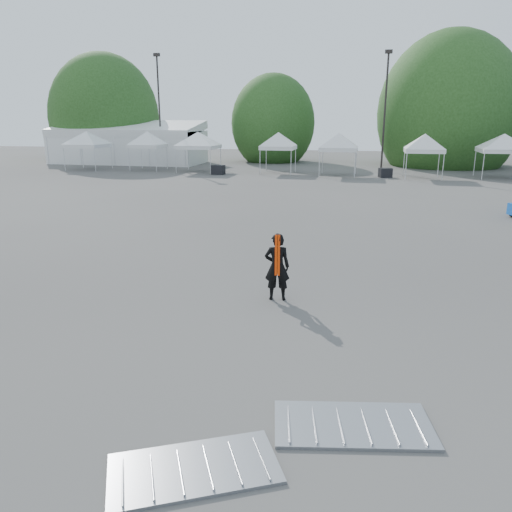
# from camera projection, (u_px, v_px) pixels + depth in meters

# --- Properties ---
(ground) EXTENTS (120.00, 120.00, 0.00)m
(ground) POSITION_uv_depth(u_px,v_px,m) (290.00, 289.00, 13.51)
(ground) COLOR #474442
(ground) RESTS_ON ground
(marquee) EXTENTS (15.00, 6.25, 4.23)m
(marquee) POSITION_uv_depth(u_px,v_px,m) (128.00, 143.00, 50.49)
(marquee) COLOR white
(marquee) RESTS_ON ground
(light_pole_west) EXTENTS (0.60, 0.25, 10.30)m
(light_pole_west) POSITION_uv_depth(u_px,v_px,m) (159.00, 104.00, 47.70)
(light_pole_west) COLOR black
(light_pole_west) RESTS_ON ground
(light_pole_east) EXTENTS (0.60, 0.25, 9.80)m
(light_pole_east) POSITION_uv_depth(u_px,v_px,m) (385.00, 105.00, 41.51)
(light_pole_east) COLOR black
(light_pole_east) RESTS_ON ground
(tree_far_w) EXTENTS (4.80, 4.80, 7.30)m
(tree_far_w) POSITION_uv_depth(u_px,v_px,m) (105.00, 117.00, 53.46)
(tree_far_w) COLOR #382314
(tree_far_w) RESTS_ON ground
(tree_mid_w) EXTENTS (4.16, 4.16, 6.33)m
(tree_mid_w) POSITION_uv_depth(u_px,v_px,m) (273.00, 123.00, 51.75)
(tree_mid_w) COLOR #382314
(tree_mid_w) RESTS_ON ground
(tree_mid_e) EXTENTS (5.12, 5.12, 7.79)m
(tree_mid_e) POSITION_uv_depth(u_px,v_px,m) (448.00, 114.00, 47.02)
(tree_mid_e) COLOR #382314
(tree_mid_e) RESTS_ON ground
(tent_a) EXTENTS (4.43, 4.43, 3.88)m
(tent_a) POSITION_uv_depth(u_px,v_px,m) (86.00, 134.00, 43.94)
(tent_a) COLOR silver
(tent_a) RESTS_ON ground
(tent_b) EXTENTS (3.77, 3.77, 3.88)m
(tent_b) POSITION_uv_depth(u_px,v_px,m) (147.00, 135.00, 43.37)
(tent_b) COLOR silver
(tent_b) RESTS_ON ground
(tent_c) EXTENTS (4.53, 4.53, 3.88)m
(tent_c) POSITION_uv_depth(u_px,v_px,m) (198.00, 135.00, 42.14)
(tent_c) COLOR silver
(tent_c) RESTS_ON ground
(tent_d) EXTENTS (3.90, 3.90, 3.88)m
(tent_d) POSITION_uv_depth(u_px,v_px,m) (278.00, 136.00, 41.08)
(tent_d) COLOR silver
(tent_d) RESTS_ON ground
(tent_e) EXTENTS (4.12, 4.12, 3.88)m
(tent_e) POSITION_uv_depth(u_px,v_px,m) (339.00, 136.00, 39.13)
(tent_e) COLOR silver
(tent_e) RESTS_ON ground
(tent_f) EXTENTS (3.98, 3.98, 3.88)m
(tent_f) POSITION_uv_depth(u_px,v_px,m) (425.00, 137.00, 37.42)
(tent_f) COLOR silver
(tent_f) RESTS_ON ground
(tent_g) EXTENTS (4.73, 4.73, 3.88)m
(tent_g) POSITION_uv_depth(u_px,v_px,m) (504.00, 137.00, 37.50)
(tent_g) COLOR silver
(tent_g) RESTS_ON ground
(man) EXTENTS (0.69, 0.52, 1.73)m
(man) POSITION_uv_depth(u_px,v_px,m) (277.00, 267.00, 12.51)
(man) COLOR black
(man) RESTS_ON ground
(barrier_left) EXTENTS (2.47, 1.98, 0.07)m
(barrier_left) POSITION_uv_depth(u_px,v_px,m) (194.00, 468.00, 6.55)
(barrier_left) COLOR #93969A
(barrier_left) RESTS_ON ground
(barrier_mid) EXTENTS (2.52, 1.58, 0.07)m
(barrier_mid) POSITION_uv_depth(u_px,v_px,m) (353.00, 424.00, 7.49)
(barrier_mid) COLOR #93969A
(barrier_mid) RESTS_ON ground
(crate_west) EXTENTS (1.05, 0.86, 0.75)m
(crate_west) POSITION_uv_depth(u_px,v_px,m) (218.00, 170.00, 40.61)
(crate_west) COLOR black
(crate_west) RESTS_ON ground
(crate_mid) EXTENTS (1.11, 0.98, 0.72)m
(crate_mid) POSITION_uv_depth(u_px,v_px,m) (385.00, 173.00, 38.61)
(crate_mid) COLOR black
(crate_mid) RESTS_ON ground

